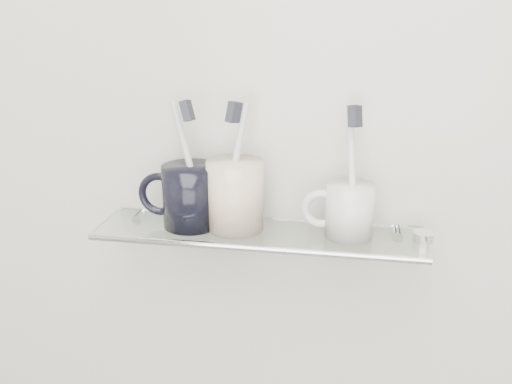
% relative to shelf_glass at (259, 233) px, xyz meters
% --- Properties ---
extents(wall_back, '(2.50, 0.00, 2.50)m').
position_rel_shelf_glass_xyz_m(wall_back, '(0.00, 0.06, 0.15)').
color(wall_back, beige).
rests_on(wall_back, ground).
extents(shelf_glass, '(0.50, 0.12, 0.01)m').
position_rel_shelf_glass_xyz_m(shelf_glass, '(0.00, 0.00, 0.00)').
color(shelf_glass, silver).
rests_on(shelf_glass, wall_back).
extents(shelf_rail, '(0.50, 0.01, 0.01)m').
position_rel_shelf_glass_xyz_m(shelf_rail, '(0.00, -0.06, 0.00)').
color(shelf_rail, silver).
rests_on(shelf_rail, shelf_glass).
extents(bracket_left, '(0.02, 0.03, 0.02)m').
position_rel_shelf_glass_xyz_m(bracket_left, '(-0.21, 0.05, -0.01)').
color(bracket_left, silver).
rests_on(bracket_left, wall_back).
extents(bracket_right, '(0.02, 0.03, 0.02)m').
position_rel_shelf_glass_xyz_m(bracket_right, '(0.21, 0.05, -0.01)').
color(bracket_right, silver).
rests_on(bracket_right, wall_back).
extents(mug_left, '(0.11, 0.11, 0.10)m').
position_rel_shelf_glass_xyz_m(mug_left, '(-0.11, 0.00, 0.05)').
color(mug_left, black).
rests_on(mug_left, shelf_glass).
extents(mug_left_handle, '(0.07, 0.01, 0.07)m').
position_rel_shelf_glass_xyz_m(mug_left_handle, '(-0.16, 0.00, 0.05)').
color(mug_left_handle, black).
rests_on(mug_left_handle, mug_left).
extents(toothbrush_left, '(0.06, 0.05, 0.18)m').
position_rel_shelf_glass_xyz_m(toothbrush_left, '(-0.11, 0.00, 0.10)').
color(toothbrush_left, '#ADB6BC').
rests_on(toothbrush_left, mug_left).
extents(bristles_left, '(0.02, 0.03, 0.04)m').
position_rel_shelf_glass_xyz_m(bristles_left, '(-0.11, 0.00, 0.19)').
color(bristles_left, '#24262F').
rests_on(bristles_left, toothbrush_left).
extents(mug_center, '(0.09, 0.09, 0.11)m').
position_rel_shelf_glass_xyz_m(mug_center, '(-0.04, 0.00, 0.06)').
color(mug_center, beige).
rests_on(mug_center, shelf_glass).
extents(mug_center_handle, '(0.08, 0.01, 0.08)m').
position_rel_shelf_glass_xyz_m(mug_center_handle, '(-0.09, 0.00, 0.06)').
color(mug_center_handle, beige).
rests_on(mug_center_handle, mug_center).
extents(toothbrush_center, '(0.05, 0.04, 0.19)m').
position_rel_shelf_glass_xyz_m(toothbrush_center, '(-0.04, 0.00, 0.10)').
color(toothbrush_center, silver).
rests_on(toothbrush_center, mug_center).
extents(bristles_center, '(0.02, 0.03, 0.03)m').
position_rel_shelf_glass_xyz_m(bristles_center, '(-0.04, 0.00, 0.19)').
color(bristles_center, '#24262F').
rests_on(bristles_center, toothbrush_center).
extents(mug_right, '(0.07, 0.07, 0.08)m').
position_rel_shelf_glass_xyz_m(mug_right, '(0.14, 0.00, 0.04)').
color(mug_right, silver).
rests_on(mug_right, shelf_glass).
extents(mug_right_handle, '(0.06, 0.01, 0.06)m').
position_rel_shelf_glass_xyz_m(mug_right_handle, '(0.09, 0.00, 0.04)').
color(mug_right_handle, silver).
rests_on(mug_right_handle, mug_right).
extents(toothbrush_right, '(0.03, 0.06, 0.19)m').
position_rel_shelf_glass_xyz_m(toothbrush_right, '(0.14, 0.00, 0.10)').
color(toothbrush_right, white).
rests_on(toothbrush_right, mug_right).
extents(bristles_right, '(0.02, 0.03, 0.04)m').
position_rel_shelf_glass_xyz_m(bristles_right, '(0.14, 0.00, 0.19)').
color(bristles_right, '#24262F').
rests_on(bristles_right, toothbrush_right).
extents(chrome_cap, '(0.03, 0.03, 0.01)m').
position_rel_shelf_glass_xyz_m(chrome_cap, '(0.24, 0.00, 0.01)').
color(chrome_cap, silver).
rests_on(chrome_cap, shelf_glass).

